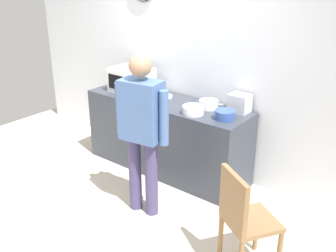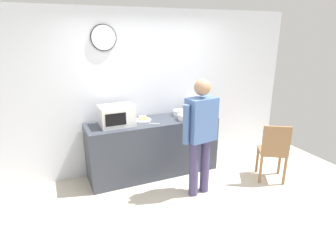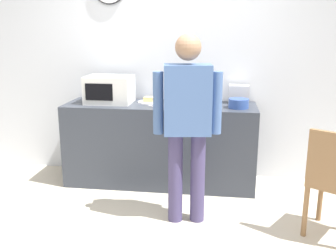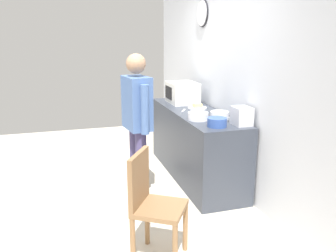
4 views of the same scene
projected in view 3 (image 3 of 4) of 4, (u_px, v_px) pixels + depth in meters
ground_plane at (143, 238)px, 3.21m from camera, size 6.00×6.00×0.00m
back_wall at (169, 65)px, 4.43m from camera, size 5.40×0.13×2.60m
kitchen_counter at (160, 144)px, 4.28m from camera, size 2.09×0.62×0.91m
microwave at (109, 89)px, 4.22m from camera, size 0.50×0.39×0.30m
sandwich_plate at (149, 101)px, 4.25m from camera, size 0.26×0.26×0.07m
salad_bowl at (239, 103)px, 3.96m from camera, size 0.21×0.21×0.10m
cereal_bowl at (209, 100)px, 4.18m from camera, size 0.22×0.22×0.09m
mixing_bowl at (205, 104)px, 3.93m from camera, size 0.24×0.24×0.09m
toaster at (239, 94)px, 4.23m from camera, size 0.22×0.18×0.20m
fork_utensil at (154, 107)px, 4.02m from camera, size 0.16×0.11×0.01m
spoon_utensil at (209, 101)px, 4.33m from camera, size 0.15×0.11×0.01m
person_standing at (187, 117)px, 3.28m from camera, size 0.58×0.29×1.67m
wooden_chair at (335, 180)px, 3.08m from camera, size 0.55×0.55×0.94m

